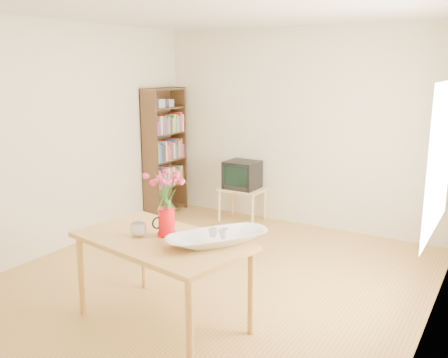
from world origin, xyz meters
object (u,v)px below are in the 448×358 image
Objects in this scene: mug at (138,229)px; bowl at (217,213)px; table at (162,248)px; pitcher at (167,223)px; television at (243,174)px.

bowl is at bearing -175.16° from mug.
table is 6.55× the size of pitcher.
television is (-0.79, 2.76, -0.20)m from pitcher.
bowl reaches higher than television.
bowl is (0.65, 0.17, 0.20)m from mug.
pitcher is 2.88m from television.
television is at bearing 116.05° from table.
mug reaches higher than table.
table is 0.21m from pitcher.
bowl reaches higher than mug.
television is at bearing 128.81° from pitcher.
bowl is 1.21× the size of television.
table is at bearing -163.35° from bowl.
television reaches higher than table.
bowl reaches higher than pitcher.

